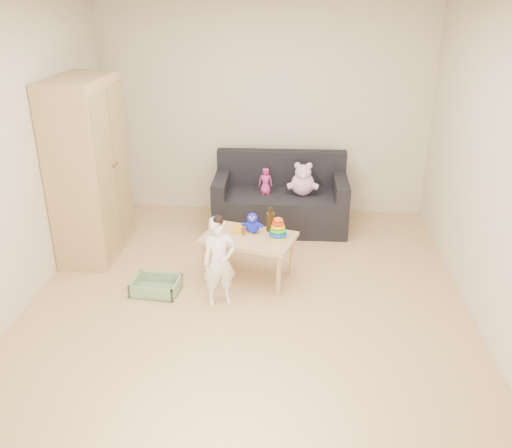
# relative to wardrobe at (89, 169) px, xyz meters

# --- Properties ---
(room) EXTENTS (4.50, 4.50, 4.50)m
(room) POSITION_rel_wardrobe_xyz_m (1.73, -0.89, 0.37)
(room) COLOR tan
(room) RESTS_ON ground
(wardrobe) EXTENTS (0.52, 1.04, 1.87)m
(wardrobe) POSITION_rel_wardrobe_xyz_m (0.00, 0.00, 0.00)
(wardrobe) COLOR tan
(wardrobe) RESTS_ON ground
(sofa) EXTENTS (1.57, 0.80, 0.44)m
(sofa) POSITION_rel_wardrobe_xyz_m (1.96, 0.78, -0.72)
(sofa) COLOR black
(sofa) RESTS_ON ground
(play_table) EXTENTS (0.98, 0.76, 0.46)m
(play_table) POSITION_rel_wardrobe_xyz_m (1.70, -0.50, -0.71)
(play_table) COLOR tan
(play_table) RESTS_ON ground
(storage_bin) EXTENTS (0.46, 0.36, 0.13)m
(storage_bin) POSITION_rel_wardrobe_xyz_m (0.85, -0.84, -0.87)
(storage_bin) COLOR gray
(storage_bin) RESTS_ON ground
(toddler) EXTENTS (0.35, 0.30, 0.82)m
(toddler) POSITION_rel_wardrobe_xyz_m (1.48, -0.97, -0.52)
(toddler) COLOR white
(toddler) RESTS_ON ground
(pink_bear) EXTENTS (0.31, 0.27, 0.33)m
(pink_bear) POSITION_rel_wardrobe_xyz_m (2.22, 0.74, -0.33)
(pink_bear) COLOR #E7AACE
(pink_bear) RESTS_ON sofa
(doll) EXTENTS (0.16, 0.11, 0.31)m
(doll) POSITION_rel_wardrobe_xyz_m (1.78, 0.74, -0.34)
(doll) COLOR #EB2C92
(doll) RESTS_ON sofa
(ring_stacker) EXTENTS (0.18, 0.18, 0.20)m
(ring_stacker) POSITION_rel_wardrobe_xyz_m (1.98, -0.50, -0.40)
(ring_stacker) COLOR #D7F00C
(ring_stacker) RESTS_ON play_table
(brown_bottle) EXTENTS (0.08, 0.08, 0.24)m
(brown_bottle) POSITION_rel_wardrobe_xyz_m (1.90, -0.34, -0.38)
(brown_bottle) COLOR black
(brown_bottle) RESTS_ON play_table
(blue_plush) EXTENTS (0.22, 0.21, 0.21)m
(blue_plush) POSITION_rel_wardrobe_xyz_m (1.73, -0.40, -0.37)
(blue_plush) COLOR #1921E1
(blue_plush) RESTS_ON play_table
(wooden_figure) EXTENTS (0.04, 0.03, 0.10)m
(wooden_figure) POSITION_rel_wardrobe_xyz_m (1.65, -0.47, -0.43)
(wooden_figure) COLOR brown
(wooden_figure) RESTS_ON play_table
(yellow_book) EXTENTS (0.22, 0.22, 0.02)m
(yellow_book) POSITION_rel_wardrobe_xyz_m (1.63, -0.34, -0.47)
(yellow_book) COLOR gold
(yellow_book) RESTS_ON play_table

